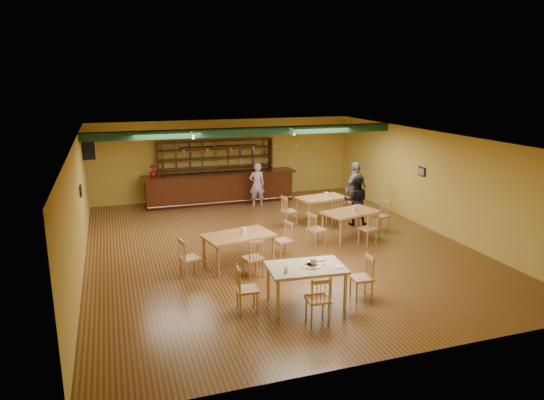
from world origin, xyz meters
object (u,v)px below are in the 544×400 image
object	(u,v)px
dining_table_d	(350,224)
dining_table_b	(322,209)
patron_bar	(257,185)
patron_right_a	(356,201)
bar_counter	(220,188)
dining_table_c	(239,250)
near_table	(306,285)

from	to	relation	value
dining_table_d	dining_table_b	bearing A→B (deg)	76.40
dining_table_b	patron_bar	world-z (taller)	patron_bar
patron_right_a	bar_counter	bearing A→B (deg)	-23.82
patron_right_a	dining_table_d	bearing A→B (deg)	81.58
dining_table_d	dining_table_c	bearing A→B (deg)	-177.32
near_table	dining_table_b	bearing A→B (deg)	67.79
dining_table_d	patron_right_a	size ratio (longest dim) A/B	1.01
dining_table_c	patron_right_a	bearing A→B (deg)	15.29
dining_table_b	dining_table_d	xyz separation A→B (m)	(0.05, -1.90, 0.01)
bar_counter	patron_bar	world-z (taller)	patron_bar
bar_counter	dining_table_b	distance (m)	4.21
dining_table_c	dining_table_d	distance (m)	3.83
dining_table_c	near_table	distance (m)	2.58
dining_table_b	dining_table_c	world-z (taller)	dining_table_c
dining_table_b	near_table	world-z (taller)	near_table
bar_counter	dining_table_c	distance (m)	6.41
near_table	patron_right_a	distance (m)	5.97
dining_table_d	patron_bar	bearing A→B (deg)	94.20
dining_table_c	patron_bar	world-z (taller)	patron_bar
bar_counter	dining_table_b	xyz separation A→B (m)	(2.65, -3.27, -0.18)
dining_table_c	patron_right_a	distance (m)	4.96
patron_right_a	near_table	bearing A→B (deg)	78.49
bar_counter	dining_table_c	bearing A→B (deg)	-98.47
dining_table_b	patron_right_a	world-z (taller)	patron_right_a
bar_counter	patron_bar	bearing A→B (deg)	-35.00
dining_table_b	dining_table_d	size ratio (longest dim) A/B	0.98
bar_counter	near_table	xyz separation A→B (m)	(-0.17, -8.80, -0.15)
bar_counter	near_table	size ratio (longest dim) A/B	3.67
dining_table_b	near_table	size ratio (longest dim) A/B	1.00
near_table	patron_bar	bearing A→B (deg)	85.20
bar_counter	dining_table_d	size ratio (longest dim) A/B	3.60
bar_counter	patron_bar	distance (m)	1.46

